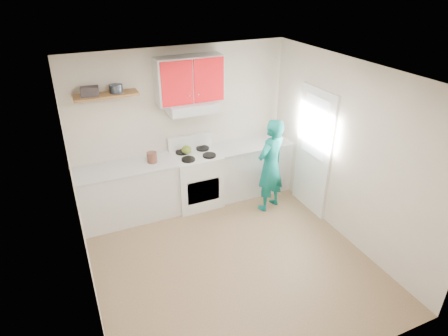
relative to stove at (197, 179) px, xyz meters
name	(u,v)px	position (x,y,z in m)	size (l,w,h in m)	color
floor	(230,259)	(-0.10, -1.57, -0.46)	(3.80, 3.80, 0.00)	brown
ceiling	(232,74)	(-0.10, -1.57, 2.14)	(3.60, 3.80, 0.04)	white
back_wall	(182,127)	(-0.10, 0.32, 0.84)	(3.60, 0.04, 2.60)	beige
front_wall	(325,278)	(-0.10, -3.47, 0.84)	(3.60, 0.04, 2.60)	beige
left_wall	(79,211)	(-1.90, -1.57, 0.84)	(0.04, 3.80, 2.60)	beige
right_wall	(346,153)	(1.70, -1.57, 0.84)	(0.04, 3.80, 2.60)	beige
door	(313,152)	(1.68, -0.88, 0.56)	(0.05, 0.85, 2.05)	white
door_glass	(315,127)	(1.65, -0.88, 0.99)	(0.01, 0.55, 0.95)	white
counter_left	(129,193)	(-1.14, 0.02, -0.01)	(1.52, 0.60, 0.90)	silver
counter_right	(251,167)	(1.04, 0.02, -0.01)	(1.32, 0.60, 0.90)	silver
stove	(197,179)	(0.00, 0.00, 0.00)	(0.76, 0.65, 0.92)	white
range_hood	(192,107)	(0.00, 0.10, 1.24)	(0.76, 0.44, 0.15)	silver
upper_cabinets	(189,79)	(0.00, 0.16, 1.66)	(1.02, 0.33, 0.70)	red
shelf	(106,95)	(-1.25, 0.18, 1.56)	(0.90, 0.30, 0.04)	brown
books	(90,91)	(-1.46, 0.18, 1.64)	(0.24, 0.17, 0.13)	#362F33
tin	(116,89)	(-1.10, 0.18, 1.64)	(0.19, 0.19, 0.12)	#333D4C
kettle	(187,150)	(-0.12, 0.10, 0.53)	(0.17, 0.17, 0.14)	#586F1F
crock	(152,158)	(-0.72, 0.01, 0.53)	(0.16, 0.16, 0.19)	brown
cutting_board	(233,150)	(0.64, -0.08, 0.45)	(0.30, 0.22, 0.02)	olive
silicone_mat	(272,140)	(1.45, 0.04, 0.44)	(0.33, 0.27, 0.01)	#AF1121
person	(271,166)	(1.05, -0.62, 0.33)	(0.57, 0.38, 1.57)	#0C7068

